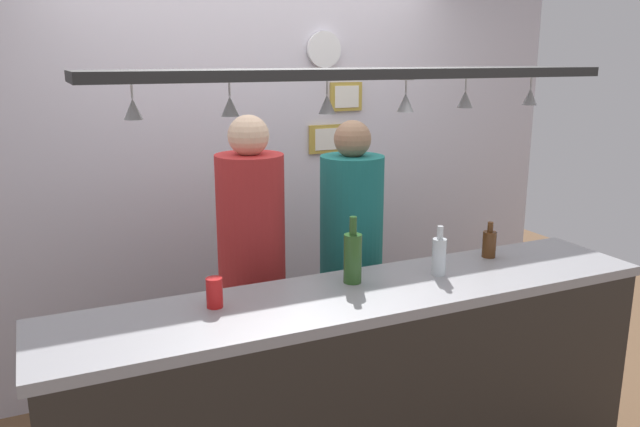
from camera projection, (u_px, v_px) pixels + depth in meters
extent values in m
cube|color=silver|center=(252.00, 171.00, 3.92)|extent=(4.40, 0.06, 2.60)
cube|color=#99999E|center=(364.00, 295.00, 2.72)|extent=(2.70, 0.55, 0.04)
cube|color=black|center=(362.00, 73.00, 2.54)|extent=(2.20, 0.36, 0.04)
cylinder|color=silver|center=(131.00, 83.00, 2.24)|extent=(0.06, 0.06, 0.00)
cylinder|color=silver|center=(132.00, 91.00, 2.24)|extent=(0.01, 0.01, 0.06)
cone|color=silver|center=(133.00, 109.00, 2.26)|extent=(0.07, 0.07, 0.08)
cylinder|color=silver|center=(229.00, 81.00, 2.37)|extent=(0.06, 0.06, 0.00)
cylinder|color=silver|center=(229.00, 89.00, 2.37)|extent=(0.01, 0.01, 0.06)
cone|color=silver|center=(230.00, 106.00, 2.39)|extent=(0.07, 0.07, 0.08)
cylinder|color=silver|center=(327.00, 80.00, 2.47)|extent=(0.06, 0.06, 0.00)
cylinder|color=silver|center=(327.00, 87.00, 2.47)|extent=(0.01, 0.01, 0.06)
cone|color=silver|center=(327.00, 104.00, 2.49)|extent=(0.07, 0.07, 0.08)
cylinder|color=silver|center=(406.00, 79.00, 2.56)|extent=(0.06, 0.06, 0.00)
cylinder|color=silver|center=(406.00, 86.00, 2.56)|extent=(0.01, 0.01, 0.06)
cone|color=silver|center=(405.00, 103.00, 2.58)|extent=(0.07, 0.07, 0.08)
cylinder|color=silver|center=(466.00, 78.00, 2.76)|extent=(0.06, 0.06, 0.00)
cylinder|color=silver|center=(466.00, 84.00, 2.76)|extent=(0.01, 0.01, 0.06)
cone|color=silver|center=(465.00, 99.00, 2.78)|extent=(0.07, 0.07, 0.08)
cylinder|color=silver|center=(532.00, 76.00, 2.92)|extent=(0.06, 0.06, 0.00)
cylinder|color=silver|center=(531.00, 83.00, 2.93)|extent=(0.01, 0.01, 0.06)
cone|color=silver|center=(530.00, 97.00, 2.94)|extent=(0.07, 0.07, 0.08)
cube|color=#2D334C|center=(255.00, 364.00, 3.35)|extent=(0.17, 0.18, 0.82)
cylinder|color=red|center=(251.00, 225.00, 3.17)|extent=(0.34, 0.34, 0.71)
sphere|color=beige|center=(248.00, 136.00, 3.06)|extent=(0.20, 0.20, 0.20)
cube|color=#2D334C|center=(350.00, 346.00, 3.58)|extent=(0.17, 0.18, 0.79)
cylinder|color=#1E7A75|center=(352.00, 219.00, 3.40)|extent=(0.34, 0.34, 0.69)
sphere|color=#9E7556|center=(353.00, 139.00, 3.30)|extent=(0.20, 0.20, 0.20)
cylinder|color=silver|center=(439.00, 257.00, 2.88)|extent=(0.06, 0.06, 0.17)
cylinder|color=silver|center=(440.00, 233.00, 2.86)|extent=(0.03, 0.03, 0.06)
cylinder|color=#512D14|center=(489.00, 244.00, 3.14)|extent=(0.07, 0.07, 0.13)
cylinder|color=#512D14|center=(490.00, 227.00, 3.12)|extent=(0.03, 0.03, 0.05)
cylinder|color=#2D5623|center=(353.00, 258.00, 2.78)|extent=(0.08, 0.08, 0.22)
cylinder|color=#2D5623|center=(354.00, 225.00, 2.74)|extent=(0.03, 0.03, 0.08)
cylinder|color=red|center=(214.00, 293.00, 2.51)|extent=(0.07, 0.07, 0.12)
cube|color=#B29338|center=(331.00, 139.00, 4.05)|extent=(0.30, 0.02, 0.18)
cube|color=white|center=(332.00, 139.00, 4.04)|extent=(0.23, 0.01, 0.14)
cube|color=#B29338|center=(346.00, 97.00, 4.03)|extent=(0.22, 0.02, 0.18)
cube|color=white|center=(347.00, 97.00, 4.02)|extent=(0.17, 0.01, 0.14)
cylinder|color=white|center=(324.00, 49.00, 3.89)|extent=(0.22, 0.03, 0.22)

